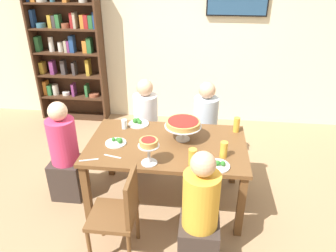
{
  "coord_description": "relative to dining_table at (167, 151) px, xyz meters",
  "views": [
    {
      "loc": [
        0.33,
        -2.81,
        2.42
      ],
      "look_at": [
        0.0,
        0.1,
        0.89
      ],
      "focal_mm": 34.32,
      "sensor_mm": 36.0,
      "label": 1
    }
  ],
  "objects": [
    {
      "name": "cutlery_fork_near",
      "position": [
        -0.49,
        -0.3,
        0.09
      ],
      "size": [
        0.18,
        0.06,
        0.0
      ],
      "primitive_type": "cube",
      "rotation": [
        0.0,
        0.0,
        -0.24
      ],
      "color": "silver",
      "rests_on": "dining_table"
    },
    {
      "name": "bookshelf",
      "position": [
        -1.81,
        2.01,
        0.5
      ],
      "size": [
        1.1,
        0.3,
        2.21
      ],
      "color": "#422819",
      "rests_on": "ground_plane"
    },
    {
      "name": "dining_table",
      "position": [
        0.0,
        0.0,
        0.0
      ],
      "size": [
        1.62,
        0.96,
        0.74
      ],
      "color": "brown",
      "rests_on": "ground_plane"
    },
    {
      "name": "salad_plate_near_diner",
      "position": [
        -0.38,
        0.39,
        0.11
      ],
      "size": [
        0.23,
        0.23,
        0.07
      ],
      "color": "white",
      "rests_on": "dining_table"
    },
    {
      "name": "diner_near_right",
      "position": [
        0.37,
        -0.79,
        -0.16
      ],
      "size": [
        0.34,
        0.34,
        1.15
      ],
      "rotation": [
        0.0,
        0.0,
        1.57
      ],
      "color": "#382D28",
      "rests_on": "ground_plane"
    },
    {
      "name": "ground_plane",
      "position": [
        0.0,
        0.0,
        -0.65
      ],
      "size": [
        12.0,
        12.0,
        0.0
      ],
      "primitive_type": "plane",
      "color": "#9E7A56"
    },
    {
      "name": "beer_glass_amber_short",
      "position": [
        0.56,
        -0.18,
        0.17
      ],
      "size": [
        0.07,
        0.07,
        0.16
      ],
      "primitive_type": "cylinder",
      "color": "gold",
      "rests_on": "dining_table"
    },
    {
      "name": "diner_far_right",
      "position": [
        0.39,
        0.75,
        -0.16
      ],
      "size": [
        0.34,
        0.34,
        1.15
      ],
      "rotation": [
        0.0,
        0.0,
        -1.57
      ],
      "color": "#382D28",
      "rests_on": "ground_plane"
    },
    {
      "name": "water_glass_clear_near",
      "position": [
        -0.51,
        0.28,
        0.14
      ],
      "size": [
        0.06,
        0.06,
        0.11
      ],
      "primitive_type": "cylinder",
      "color": "white",
      "rests_on": "dining_table"
    },
    {
      "name": "beer_glass_amber_spare",
      "position": [
        0.72,
        0.34,
        0.17
      ],
      "size": [
        0.07,
        0.07,
        0.17
      ],
      "primitive_type": "cylinder",
      "color": "gold",
      "rests_on": "dining_table"
    },
    {
      "name": "salad_plate_far_diner",
      "position": [
        0.51,
        -0.36,
        0.1
      ],
      "size": [
        0.23,
        0.23,
        0.06
      ],
      "color": "white",
      "rests_on": "dining_table"
    },
    {
      "name": "personal_pizza_stand",
      "position": [
        -0.12,
        -0.37,
        0.27
      ],
      "size": [
        0.2,
        0.2,
        0.25
      ],
      "color": "silver",
      "rests_on": "dining_table"
    },
    {
      "name": "salad_plate_spare",
      "position": [
        -0.51,
        -0.06,
        0.11
      ],
      "size": [
        0.21,
        0.21,
        0.07
      ],
      "color": "white",
      "rests_on": "dining_table"
    },
    {
      "name": "diner_far_left",
      "position": [
        -0.35,
        0.75,
        -0.16
      ],
      "size": [
        0.34,
        0.34,
        1.15
      ],
      "rotation": [
        0.0,
        0.0,
        -1.57
      ],
      "color": "#382D28",
      "rests_on": "ground_plane"
    },
    {
      "name": "chair_near_left",
      "position": [
        -0.32,
        -0.76,
        -0.17
      ],
      "size": [
        0.4,
        0.4,
        0.87
      ],
      "rotation": [
        0.0,
        0.0,
        1.57
      ],
      "color": "brown",
      "rests_on": "ground_plane"
    },
    {
      "name": "rear_partition",
      "position": [
        0.0,
        2.2,
        0.75
      ],
      "size": [
        8.0,
        0.12,
        2.8
      ],
      "primitive_type": "cube",
      "color": "beige",
      "rests_on": "ground_plane"
    },
    {
      "name": "beer_glass_amber_tall",
      "position": [
        0.27,
        -0.34,
        0.17
      ],
      "size": [
        0.08,
        0.08,
        0.16
      ],
      "primitive_type": "cylinder",
      "color": "gold",
      "rests_on": "dining_table"
    },
    {
      "name": "cutlery_knife_near",
      "position": [
        -0.69,
        -0.39,
        0.09
      ],
      "size": [
        0.18,
        0.07,
        0.0
      ],
      "primitive_type": "cube",
      "rotation": [
        0.0,
        0.0,
        0.31
      ],
      "color": "silver",
      "rests_on": "dining_table"
    },
    {
      "name": "diner_head_west",
      "position": [
        -1.11,
        -0.01,
        -0.16
      ],
      "size": [
        0.34,
        0.34,
        1.15
      ],
      "color": "#382D28",
      "rests_on": "ground_plane"
    },
    {
      "name": "deep_dish_pizza_stand",
      "position": [
        0.15,
        0.11,
        0.26
      ],
      "size": [
        0.38,
        0.38,
        0.22
      ],
      "color": "silver",
      "rests_on": "dining_table"
    }
  ]
}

